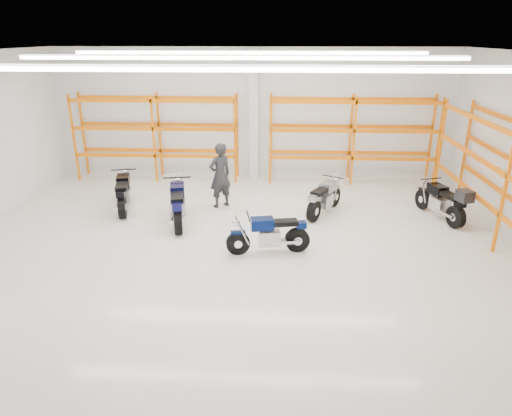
# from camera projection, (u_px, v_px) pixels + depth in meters

# --- Properties ---
(ground) EXTENTS (14.00, 14.00, 0.00)m
(ground) POSITION_uv_depth(u_px,v_px,m) (241.00, 246.00, 11.26)
(ground) COLOR silver
(ground) RESTS_ON ground
(room_shell) EXTENTS (14.02, 12.02, 4.51)m
(room_shell) POSITION_uv_depth(u_px,v_px,m) (239.00, 111.00, 10.11)
(room_shell) COLOR white
(room_shell) RESTS_ON ground
(motorcycle_main) EXTENTS (1.99, 0.67, 0.98)m
(motorcycle_main) POSITION_uv_depth(u_px,v_px,m) (272.00, 235.00, 10.74)
(motorcycle_main) COLOR black
(motorcycle_main) RESTS_ON ground
(motorcycle_back_a) EXTENTS (0.82, 2.17, 1.08)m
(motorcycle_back_a) POSITION_uv_depth(u_px,v_px,m) (124.00, 193.00, 13.39)
(motorcycle_back_a) COLOR black
(motorcycle_back_a) RESTS_ON ground
(motorcycle_back_b) EXTENTS (0.82, 2.30, 1.14)m
(motorcycle_back_b) POSITION_uv_depth(u_px,v_px,m) (178.00, 205.00, 12.41)
(motorcycle_back_b) COLOR black
(motorcycle_back_b) RESTS_ON ground
(motorcycle_back_c) EXTENTS (1.14, 1.84, 1.00)m
(motorcycle_back_c) POSITION_uv_depth(u_px,v_px,m) (323.00, 199.00, 13.07)
(motorcycle_back_c) COLOR black
(motorcycle_back_c) RESTS_ON ground
(motorcycle_back_d) EXTENTS (1.01, 2.12, 1.12)m
(motorcycle_back_d) POSITION_uv_depth(u_px,v_px,m) (444.00, 202.00, 12.62)
(motorcycle_back_d) COLOR black
(motorcycle_back_d) RESTS_ON ground
(standing_man) EXTENTS (0.85, 0.81, 1.95)m
(standing_man) POSITION_uv_depth(u_px,v_px,m) (220.00, 175.00, 13.48)
(standing_man) COLOR black
(standing_man) RESTS_ON ground
(structural_column) EXTENTS (0.32, 0.32, 4.50)m
(structural_column) POSITION_uv_depth(u_px,v_px,m) (254.00, 115.00, 15.89)
(structural_column) COLOR white
(structural_column) RESTS_ON ground
(pallet_racking_back_left) EXTENTS (5.67, 0.87, 3.00)m
(pallet_racking_back_left) POSITION_uv_depth(u_px,v_px,m) (156.00, 129.00, 15.90)
(pallet_racking_back_left) COLOR orange
(pallet_racking_back_left) RESTS_ON ground
(pallet_racking_back_right) EXTENTS (5.67, 0.87, 3.00)m
(pallet_racking_back_right) POSITION_uv_depth(u_px,v_px,m) (353.00, 131.00, 15.57)
(pallet_racking_back_right) COLOR orange
(pallet_racking_back_right) RESTS_ON ground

